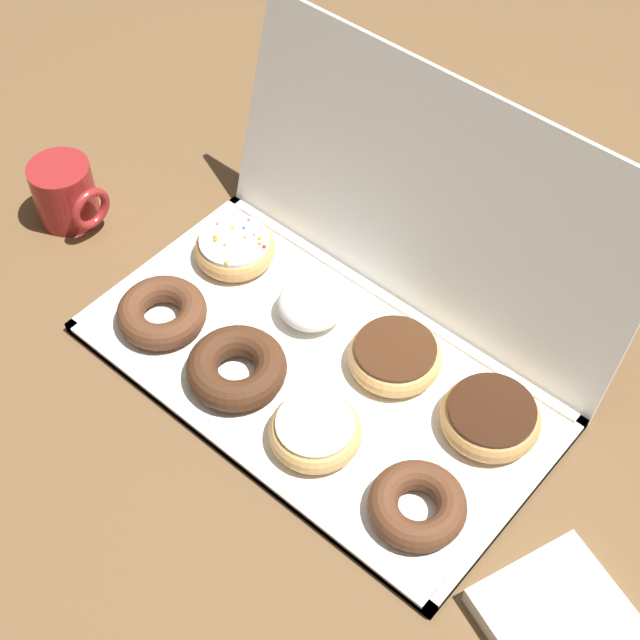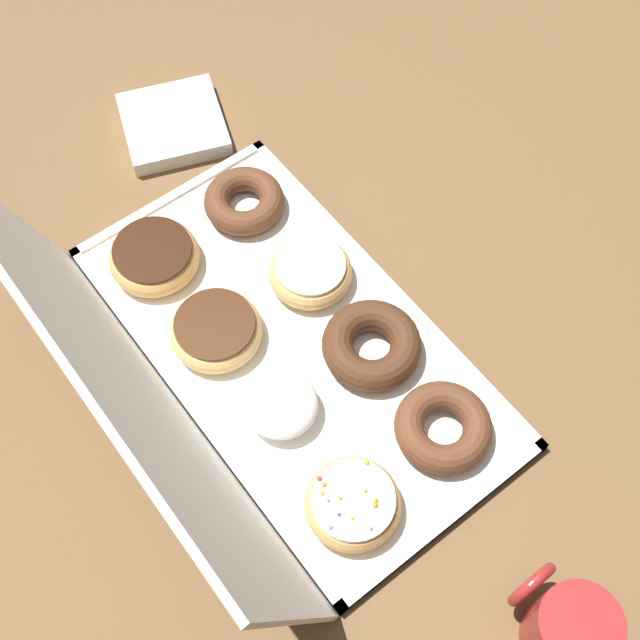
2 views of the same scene
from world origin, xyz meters
name	(u,v)px [view 2 (image 2 of 2)]	position (x,y,z in m)	size (l,w,h in m)	color
ground_plane	(294,347)	(0.00, 0.00, 0.00)	(3.00, 3.00, 0.00)	brown
donut_box	(294,345)	(0.00, 0.00, 0.01)	(0.58, 0.31, 0.01)	white
box_lid_open	(131,388)	(0.00, 0.20, 0.15)	(0.58, 0.31, 0.01)	white
chocolate_cake_ring_donut_0	(443,427)	(-0.20, -0.07, 0.03)	(0.11, 0.11, 0.03)	#59331E
chocolate_cake_ring_donut_1	(372,345)	(-0.07, -0.07, 0.03)	(0.12, 0.12, 0.04)	#472816
glazed_ring_donut_2	(310,272)	(0.06, -0.07, 0.03)	(0.11, 0.11, 0.04)	tan
chocolate_cake_ring_donut_3	(244,201)	(0.21, -0.07, 0.03)	(0.11, 0.11, 0.03)	#59331E
sprinkle_donut_4	(353,504)	(-0.21, 0.07, 0.03)	(0.11, 0.11, 0.04)	tan
powdered_filled_donut_5	(281,404)	(-0.06, 0.07, 0.03)	(0.09, 0.09, 0.04)	white
chocolate_frosted_donut_6	(216,330)	(0.07, 0.07, 0.03)	(0.12, 0.12, 0.04)	tan
chocolate_frosted_donut_7	(154,256)	(0.20, 0.07, 0.03)	(0.12, 0.12, 0.04)	tan
coffee_mug	(568,628)	(-0.44, -0.02, 0.05)	(0.11, 0.09, 0.09)	maroon
napkin_stack	(174,124)	(0.39, -0.07, 0.01)	(0.14, 0.14, 0.03)	white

